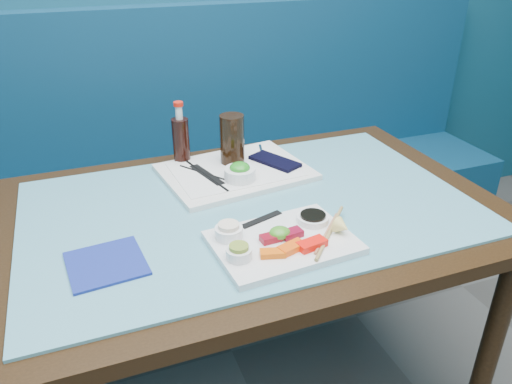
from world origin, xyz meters
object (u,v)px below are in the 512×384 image
object	(u,v)px
blue_napkin	(106,263)
dining_table	(250,233)
sashimi_plate	(283,242)
serving_tray	(235,172)
cola_bottle_body	(181,142)
seaweed_bowl	(240,174)
cola_glass	(232,139)
booth_bench	(187,195)

from	to	relation	value
blue_napkin	dining_table	bearing A→B (deg)	19.83
sashimi_plate	serving_tray	size ratio (longest dim) A/B	0.77
cola_bottle_body	blue_napkin	distance (m)	0.58
serving_tray	seaweed_bowl	bearing A→B (deg)	-105.23
cola_bottle_body	blue_napkin	size ratio (longest dim) A/B	0.91
seaweed_bowl	cola_glass	size ratio (longest dim) A/B	0.59
sashimi_plate	seaweed_bowl	size ratio (longest dim) A/B	3.57
booth_bench	blue_napkin	world-z (taller)	booth_bench
dining_table	sashimi_plate	world-z (taller)	sashimi_plate
booth_bench	serving_tray	world-z (taller)	booth_bench
cola_glass	dining_table	bearing A→B (deg)	-97.86
dining_table	seaweed_bowl	size ratio (longest dim) A/B	14.85
sashimi_plate	dining_table	bearing A→B (deg)	87.06
sashimi_plate	cola_glass	size ratio (longest dim) A/B	2.11
dining_table	cola_bottle_body	world-z (taller)	cola_bottle_body
dining_table	seaweed_bowl	distance (m)	0.18
dining_table	serving_tray	bearing A→B (deg)	82.80
booth_bench	seaweed_bowl	distance (m)	0.82
sashimi_plate	cola_bottle_body	distance (m)	0.58
dining_table	blue_napkin	distance (m)	0.44
booth_bench	cola_glass	xyz separation A→B (m)	(0.04, -0.58, 0.48)
serving_tray	cola_bottle_body	size ratio (longest dim) A/B	2.82
seaweed_bowl	cola_bottle_body	distance (m)	0.25
cola_glass	cola_bottle_body	bearing A→B (deg)	150.77
booth_bench	sashimi_plate	size ratio (longest dim) A/B	8.92
booth_bench	dining_table	bearing A→B (deg)	-90.00
dining_table	booth_bench	bearing A→B (deg)	90.00
booth_bench	cola_glass	size ratio (longest dim) A/B	18.85
seaweed_bowl	serving_tray	bearing A→B (deg)	82.41
sashimi_plate	cola_bottle_body	world-z (taller)	cola_bottle_body
booth_bench	cola_bottle_body	xyz separation A→B (m)	(-0.11, -0.50, 0.46)
sashimi_plate	cola_bottle_body	size ratio (longest dim) A/B	2.17
cola_glass	blue_napkin	size ratio (longest dim) A/B	0.94
dining_table	sashimi_plate	distance (m)	0.24
booth_bench	dining_table	xyz separation A→B (m)	(0.00, -0.84, 0.29)
booth_bench	serving_tray	bearing A→B (deg)	-87.65
seaweed_bowl	cola_bottle_body	world-z (taller)	cola_bottle_body
serving_tray	cola_glass	xyz separation A→B (m)	(0.01, 0.05, 0.09)
dining_table	sashimi_plate	xyz separation A→B (m)	(0.01, -0.22, 0.10)
booth_bench	cola_bottle_body	world-z (taller)	booth_bench
sashimi_plate	serving_tray	world-z (taller)	same
booth_bench	cola_glass	world-z (taller)	booth_bench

